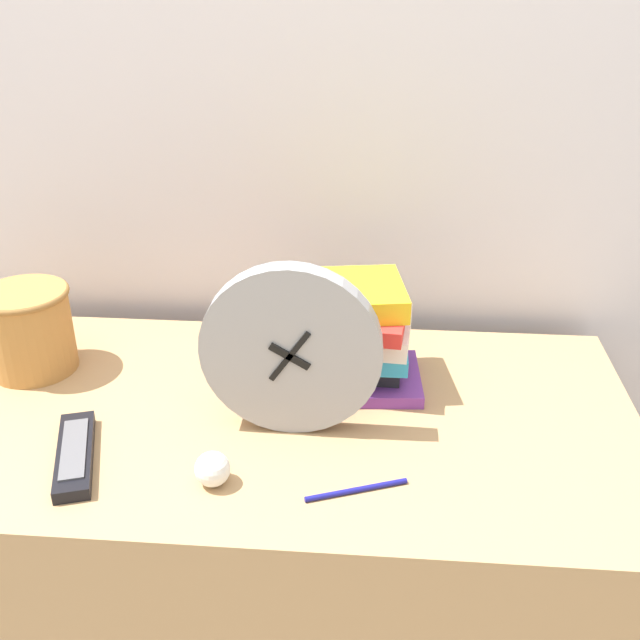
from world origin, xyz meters
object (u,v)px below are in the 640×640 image
(tv_remote, at_px, (75,454))
(basket, at_px, (29,328))
(desk_clock, at_px, (291,351))
(book_stack, at_px, (347,335))
(pen, at_px, (357,490))
(crumpled_paper_ball, at_px, (210,469))

(tv_remote, bearing_deg, basket, 123.79)
(desk_clock, bearing_deg, tv_remote, -160.62)
(desk_clock, height_order, tv_remote, desk_clock)
(book_stack, distance_m, basket, 0.56)
(pen, bearing_deg, desk_clock, 125.89)
(desk_clock, bearing_deg, book_stack, 62.86)
(book_stack, height_order, crumpled_paper_ball, book_stack)
(book_stack, xyz_separation_m, pen, (0.03, -0.30, -0.09))
(basket, bearing_deg, tv_remote, -56.21)
(desk_clock, distance_m, book_stack, 0.18)
(pen, bearing_deg, tv_remote, 174.72)
(desk_clock, relative_size, basket, 1.76)
(tv_remote, bearing_deg, desk_clock, 19.38)
(basket, bearing_deg, crumpled_paper_ball, -37.25)
(crumpled_paper_ball, height_order, pen, crumpled_paper_ball)
(basket, bearing_deg, desk_clock, -16.79)
(book_stack, relative_size, tv_remote, 1.29)
(basket, bearing_deg, pen, -26.49)
(basket, height_order, crumpled_paper_ball, basket)
(crumpled_paper_ball, relative_size, pen, 0.36)
(basket, distance_m, tv_remote, 0.32)
(desk_clock, height_order, book_stack, desk_clock)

